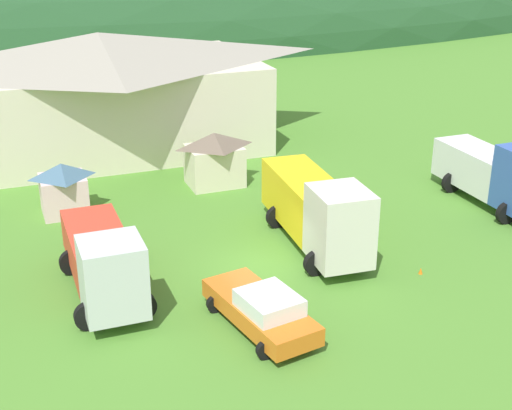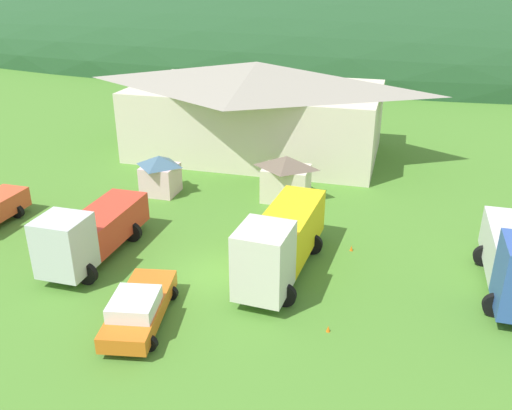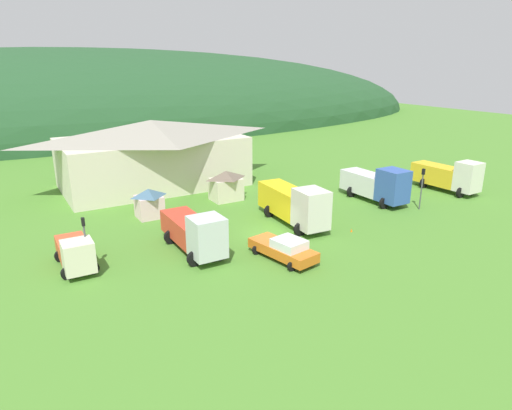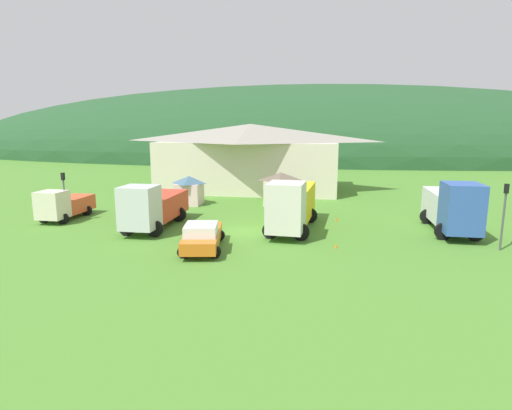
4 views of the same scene
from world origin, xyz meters
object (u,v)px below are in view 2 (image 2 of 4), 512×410
Objects in this scene: tow_truck_silver at (90,232)px; traffic_cone_mid_row at (351,251)px; play_shed_cream at (286,177)px; traffic_cone_near_pickup at (328,331)px; depot_building at (257,107)px; service_pickup_orange at (139,308)px; flatbed_truck_yellow at (281,241)px; play_shed_pink at (160,174)px.

traffic_cone_mid_row is at bearing 109.98° from tow_truck_silver.
traffic_cone_mid_row is at bearing -50.09° from play_shed_cream.
play_shed_cream is 5.63× the size of traffic_cone_near_pickup.
service_pickup_orange is (1.42, -23.93, -2.95)m from depot_building.
service_pickup_orange is at bearing -168.32° from traffic_cone_near_pickup.
traffic_cone_mid_row reaches higher than traffic_cone_near_pickup.
tow_truck_silver is 13.77m from traffic_cone_mid_row.
flatbed_truck_yellow reaches higher than tow_truck_silver.
depot_building is 10.31m from play_shed_cream.
tow_truck_silver is 13.49× the size of traffic_cone_near_pickup.
play_shed_cream reaches higher than traffic_cone_near_pickup.
traffic_cone_near_pickup is 0.89× the size of traffic_cone_mid_row.
depot_building is at bearing 69.23° from play_shed_pink.
tow_truck_silver reaches higher than play_shed_cream.
traffic_cone_mid_row is (0.16, 7.36, 0.00)m from traffic_cone_near_pickup.
depot_building is at bearing 173.10° from service_pickup_orange.
traffic_cone_near_pickup is (4.80, -13.28, -1.55)m from play_shed_cream.
play_shed_cream is 0.37× the size of flatbed_truck_yellow.
service_pickup_orange is at bearing 48.50° from tow_truck_silver.
play_shed_cream is at bearing 129.91° from traffic_cone_mid_row.
tow_truck_silver is at bearing -142.11° from service_pickup_orange.
service_pickup_orange is 8.04m from traffic_cone_near_pickup.
tow_truck_silver is at bearing -126.93° from play_shed_cream.
traffic_cone_near_pickup is at bearing 78.10° from tow_truck_silver.
traffic_cone_near_pickup is at bearing -91.24° from traffic_cone_mid_row.
depot_building is 7.80× the size of play_shed_pink.
traffic_cone_mid_row is (13.30, -4.72, -1.37)m from play_shed_pink.
service_pickup_orange reaches higher than traffic_cone_near_pickup.
service_pickup_orange is at bearing -131.69° from traffic_cone_mid_row.
play_shed_pink is at bearing -171.73° from play_shed_cream.
traffic_cone_mid_row is at bearing 128.01° from service_pickup_orange.
flatbed_truck_yellow is at bearing 127.26° from traffic_cone_near_pickup.
play_shed_cream is at bearing 158.19° from service_pickup_orange.
flatbed_truck_yellow is 13.66× the size of traffic_cone_mid_row.
flatbed_truck_yellow is (9.71, 1.20, 0.25)m from tow_truck_silver.
play_shed_cream is at bearing -63.72° from depot_building.
play_shed_cream is 8.43m from play_shed_pink.
play_shed_pink is 14.18m from traffic_cone_mid_row.
play_shed_cream is at bearing 143.37° from tow_truck_silver.
depot_building reaches higher than traffic_cone_mid_row.
flatbed_truck_yellow reaches higher than play_shed_pink.
traffic_cone_mid_row is (12.88, 4.60, -1.62)m from tow_truck_silver.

